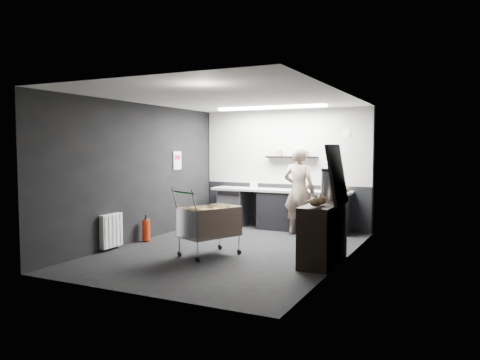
% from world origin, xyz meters
% --- Properties ---
extents(floor, '(5.50, 5.50, 0.00)m').
position_xyz_m(floor, '(0.00, 0.00, 0.00)').
color(floor, black).
rests_on(floor, ground).
extents(ceiling, '(5.50, 5.50, 0.00)m').
position_xyz_m(ceiling, '(0.00, 0.00, 2.70)').
color(ceiling, white).
rests_on(ceiling, wall_back).
extents(wall_back, '(5.50, 0.00, 5.50)m').
position_xyz_m(wall_back, '(0.00, 2.75, 1.35)').
color(wall_back, black).
rests_on(wall_back, floor).
extents(wall_front, '(5.50, 0.00, 5.50)m').
position_xyz_m(wall_front, '(0.00, -2.75, 1.35)').
color(wall_front, black).
rests_on(wall_front, floor).
extents(wall_left, '(0.00, 5.50, 5.50)m').
position_xyz_m(wall_left, '(-2.00, 0.00, 1.35)').
color(wall_left, black).
rests_on(wall_left, floor).
extents(wall_right, '(0.00, 5.50, 5.50)m').
position_xyz_m(wall_right, '(2.00, 0.00, 1.35)').
color(wall_right, black).
rests_on(wall_right, floor).
extents(kitchen_wall_panel, '(3.95, 0.02, 1.70)m').
position_xyz_m(kitchen_wall_panel, '(0.00, 2.73, 1.85)').
color(kitchen_wall_panel, '#B5B5B1').
rests_on(kitchen_wall_panel, wall_back).
extents(dado_panel, '(3.95, 0.02, 1.00)m').
position_xyz_m(dado_panel, '(0.00, 2.73, 0.50)').
color(dado_panel, black).
rests_on(dado_panel, wall_back).
extents(floating_shelf, '(1.20, 0.22, 0.04)m').
position_xyz_m(floating_shelf, '(0.20, 2.62, 1.62)').
color(floating_shelf, black).
rests_on(floating_shelf, wall_back).
extents(wall_clock, '(0.20, 0.03, 0.20)m').
position_xyz_m(wall_clock, '(1.40, 2.72, 2.15)').
color(wall_clock, white).
rests_on(wall_clock, wall_back).
extents(poster, '(0.02, 0.30, 0.40)m').
position_xyz_m(poster, '(-1.98, 1.30, 1.55)').
color(poster, white).
rests_on(poster, wall_left).
extents(poster_red_band, '(0.02, 0.22, 0.10)m').
position_xyz_m(poster_red_band, '(-1.98, 1.30, 1.62)').
color(poster_red_band, '#B81733').
rests_on(poster_red_band, poster).
extents(radiator, '(0.10, 0.50, 0.60)m').
position_xyz_m(radiator, '(-1.94, -0.90, 0.35)').
color(radiator, white).
rests_on(radiator, wall_left).
extents(ceiling_strip, '(2.40, 0.20, 0.04)m').
position_xyz_m(ceiling_strip, '(0.00, 1.85, 2.67)').
color(ceiling_strip, white).
rests_on(ceiling_strip, ceiling).
extents(prep_counter, '(3.20, 0.61, 0.90)m').
position_xyz_m(prep_counter, '(0.14, 2.42, 0.46)').
color(prep_counter, black).
rests_on(prep_counter, floor).
extents(person, '(0.70, 0.48, 1.86)m').
position_xyz_m(person, '(0.61, 1.97, 0.93)').
color(person, beige).
rests_on(person, floor).
extents(shopping_cart, '(0.99, 1.26, 1.13)m').
position_xyz_m(shopping_cart, '(-0.14, -0.51, 0.54)').
color(shopping_cart, silver).
rests_on(shopping_cart, floor).
extents(sideboard, '(0.54, 1.26, 1.89)m').
position_xyz_m(sideboard, '(1.76, -0.16, 0.60)').
color(sideboard, black).
rests_on(sideboard, floor).
extents(fire_extinguisher, '(0.15, 0.15, 0.50)m').
position_xyz_m(fire_extinguisher, '(-1.85, -0.01, 0.24)').
color(fire_extinguisher, red).
rests_on(fire_extinguisher, floor).
extents(cardboard_box, '(0.51, 0.43, 0.09)m').
position_xyz_m(cardboard_box, '(1.29, 2.37, 0.94)').
color(cardboard_box, olive).
rests_on(cardboard_box, prep_counter).
extents(pink_tub, '(0.18, 0.18, 0.18)m').
position_xyz_m(pink_tub, '(0.54, 2.42, 0.99)').
color(pink_tub, beige).
rests_on(pink_tub, prep_counter).
extents(white_container, '(0.19, 0.16, 0.14)m').
position_xyz_m(white_container, '(-0.61, 2.37, 0.97)').
color(white_container, white).
rests_on(white_container, prep_counter).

